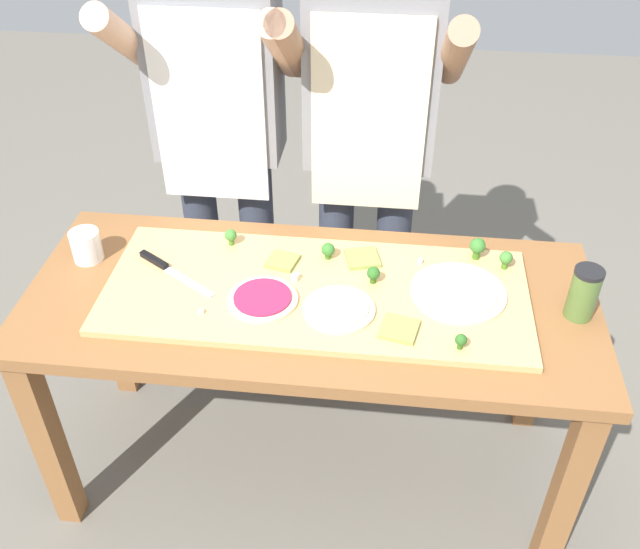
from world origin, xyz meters
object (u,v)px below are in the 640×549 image
(broccoli_floret_center_right, at_px, (461,341))
(broccoli_floret_back_mid, at_px, (328,250))
(prep_table, at_px, (310,325))
(cook_right, at_px, (369,132))
(broccoli_floret_center_left, at_px, (478,247))
(sauce_jar, at_px, (583,292))
(chefs_knife, at_px, (166,267))
(pizza_slice_near_left, at_px, (362,258))
(broccoli_floret_back_left, at_px, (231,236))
(cheese_crumble_b, at_px, (295,277))
(pizza_slice_center, at_px, (282,261))
(cheese_crumble_c, at_px, (201,312))
(broccoli_floret_front_right, at_px, (373,274))
(cheese_crumble_a, at_px, (420,261))
(pizza_slice_far_left, at_px, (399,329))
(broccoli_floret_front_mid, at_px, (506,258))
(pizza_whole_beet_magenta, at_px, (263,299))
(pizza_whole_white_garlic, at_px, (339,309))
(cook_left, at_px, (219,125))
(pizza_whole_cheese_artichoke, at_px, (458,292))
(flour_cup, at_px, (87,247))

(broccoli_floret_center_right, relative_size, broccoli_floret_back_mid, 0.86)
(prep_table, bearing_deg, cook_right, 76.50)
(broccoli_floret_center_left, xyz_separation_m, sauce_jar, (0.26, -0.20, 0.02))
(chefs_knife, relative_size, pizza_slice_near_left, 2.83)
(broccoli_floret_back_left, xyz_separation_m, cook_right, (0.39, 0.33, 0.20))
(broccoli_floret_back_left, relative_size, cheese_crumble_b, 2.68)
(pizza_slice_near_left, relative_size, cook_right, 0.06)
(pizza_slice_near_left, distance_m, broccoli_floret_center_right, 0.44)
(cook_right, bearing_deg, pizza_slice_center, -118.54)
(cheese_crumble_c, bearing_deg, pizza_slice_center, 53.63)
(broccoli_floret_front_right, bearing_deg, pizza_slice_near_left, 109.69)
(chefs_knife, distance_m, broccoli_floret_center_right, 0.86)
(cheese_crumble_a, relative_size, cheese_crumble_c, 1.05)
(pizza_slice_near_left, height_order, pizza_slice_far_left, same)
(cheese_crumble_b, bearing_deg, broccoli_floret_center_right, -26.77)
(broccoli_floret_front_mid, bearing_deg, pizza_slice_near_left, -179.05)
(pizza_slice_near_left, relative_size, broccoli_floret_front_mid, 1.64)
(broccoli_floret_center_left, bearing_deg, chefs_knife, -170.11)
(pizza_whole_beet_magenta, relative_size, sauce_jar, 1.26)
(broccoli_floret_back_left, bearing_deg, pizza_slice_far_left, -32.56)
(pizza_whole_white_garlic, distance_m, cheese_crumble_c, 0.37)
(broccoli_floret_front_mid, height_order, broccoli_floret_back_mid, broccoli_floret_front_mid)
(broccoli_floret_center_right, distance_m, cook_right, 0.79)
(cook_left, bearing_deg, cook_right, 0.00)
(sauce_jar, bearing_deg, chefs_knife, 177.90)
(pizza_whole_white_garlic, relative_size, pizza_slice_far_left, 2.09)
(pizza_whole_white_garlic, xyz_separation_m, broccoli_floret_back_left, (-0.35, 0.27, 0.02))
(broccoli_floret_center_left, height_order, sauce_jar, sauce_jar)
(pizza_slice_far_left, bearing_deg, prep_table, 150.91)
(broccoli_floret_center_left, height_order, cheese_crumble_a, broccoli_floret_center_left)
(pizza_whole_white_garlic, distance_m, broccoli_floret_front_right, 0.16)
(pizza_slice_near_left, height_order, broccoli_floret_back_left, broccoli_floret_back_left)
(pizza_slice_far_left, bearing_deg, cheese_crumble_b, 148.89)
(prep_table, xyz_separation_m, pizza_whole_beet_magenta, (-0.12, -0.06, 0.14))
(pizza_whole_cheese_artichoke, height_order, cook_right, cook_right)
(pizza_whole_beet_magenta, relative_size, cook_left, 0.12)
(pizza_whole_white_garlic, distance_m, broccoli_floret_back_mid, 0.24)
(prep_table, distance_m, broccoli_floret_back_mid, 0.22)
(prep_table, xyz_separation_m, pizza_slice_near_left, (0.14, 0.15, 0.14))
(broccoli_floret_center_right, height_order, sauce_jar, sauce_jar)
(broccoli_floret_front_right, bearing_deg, pizza_whole_beet_magenta, -158.80)
(broccoli_floret_center_right, relative_size, cheese_crumble_b, 2.26)
(broccoli_floret_back_mid, relative_size, cheese_crumble_a, 3.91)
(pizza_whole_white_garlic, relative_size, broccoli_floret_front_mid, 3.45)
(flour_cup, bearing_deg, broccoli_floret_front_right, -2.91)
(pizza_whole_beet_magenta, xyz_separation_m, cheese_crumble_a, (0.43, 0.22, -0.00))
(cook_left, xyz_separation_m, cook_right, (0.48, 0.00, 0.00))
(broccoli_floret_back_mid, xyz_separation_m, cheese_crumble_a, (0.27, 0.01, -0.02))
(pizza_slice_near_left, xyz_separation_m, broccoli_floret_front_right, (0.04, -0.10, 0.02))
(cheese_crumble_a, bearing_deg, pizza_whole_beet_magenta, -152.68)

